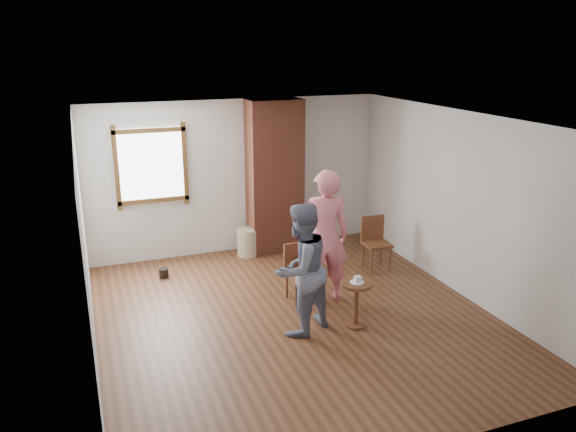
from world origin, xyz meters
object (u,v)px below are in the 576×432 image
object	(u,v)px
dining_chair_left	(299,269)
man	(301,269)
stoneware_crock	(248,242)
dining_chair_right	(375,240)
side_table	(356,297)
person_pink	(325,236)

from	to	relation	value
dining_chair_left	man	size ratio (longest dim) A/B	0.48
stoneware_crock	dining_chair_right	world-z (taller)	dining_chair_right
stoneware_crock	man	distance (m)	2.83
side_table	man	distance (m)	0.84
stoneware_crock	person_pink	world-z (taller)	person_pink
man	person_pink	world-z (taller)	person_pink
side_table	person_pink	distance (m)	1.01
man	side_table	bearing A→B (deg)	145.01
dining_chair_left	dining_chair_right	xyz separation A→B (m)	(1.55, 0.63, 0.02)
dining_chair_right	person_pink	size ratio (longest dim) A/B	0.45
stoneware_crock	person_pink	xyz separation A→B (m)	(0.50, -2.03, 0.71)
dining_chair_left	side_table	world-z (taller)	dining_chair_left
dining_chair_left	man	world-z (taller)	man
stoneware_crock	side_table	bearing A→B (deg)	-78.80
stoneware_crock	dining_chair_left	world-z (taller)	dining_chair_left
man	stoneware_crock	bearing A→B (deg)	-118.67
dining_chair_right	man	xyz separation A→B (m)	(-1.89, -1.51, 0.36)
dining_chair_right	man	bearing A→B (deg)	-139.34
dining_chair_right	man	size ratio (longest dim) A/B	0.50
dining_chair_left	person_pink	xyz separation A→B (m)	(0.31, -0.16, 0.49)
stoneware_crock	man	size ratio (longest dim) A/B	0.28
dining_chair_right	side_table	distance (m)	2.01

